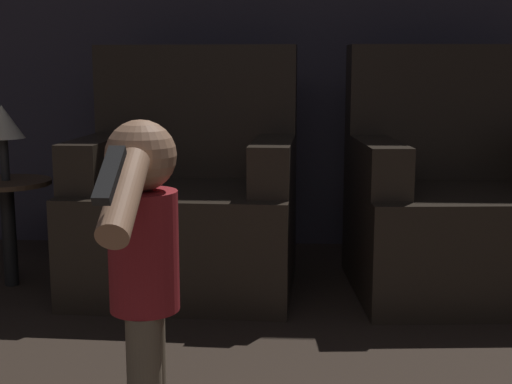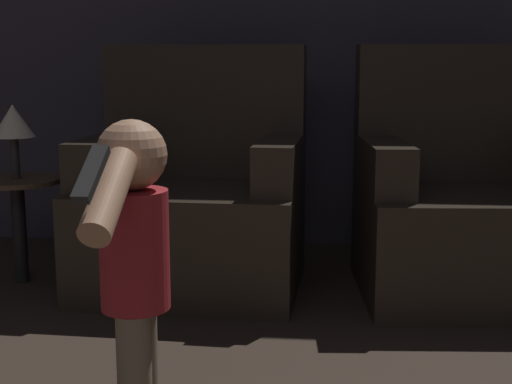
{
  "view_description": "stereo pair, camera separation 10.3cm",
  "coord_description": "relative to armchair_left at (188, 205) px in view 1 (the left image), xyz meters",
  "views": [
    {
      "loc": [
        0.35,
        0.73,
        0.94
      ],
      "look_at": [
        0.23,
        3.07,
        0.53
      ],
      "focal_mm": 50.0,
      "sensor_mm": 36.0,
      "label": 1
    },
    {
      "loc": [
        0.46,
        0.74,
        0.94
      ],
      "look_at": [
        0.23,
        3.07,
        0.53
      ],
      "focal_mm": 50.0,
      "sensor_mm": 36.0,
      "label": 2
    }
  ],
  "objects": [
    {
      "name": "armchair_right",
      "position": [
        1.16,
        -0.0,
        0.0
      ],
      "size": [
        0.96,
        0.83,
        1.04
      ],
      "rotation": [
        0.0,
        0.0,
        0.08
      ],
      "color": "black",
      "rests_on": "ground_plane"
    },
    {
      "name": "side_table",
      "position": [
        -0.77,
        -0.06,
        0.02
      ],
      "size": [
        0.38,
        0.38,
        0.46
      ],
      "color": "black",
      "rests_on": "ground_plane"
    },
    {
      "name": "armchair_left",
      "position": [
        0.0,
        0.0,
        0.0
      ],
      "size": [
        0.94,
        0.8,
        1.04
      ],
      "rotation": [
        0.0,
        0.0,
        -0.04
      ],
      "color": "black",
      "rests_on": "ground_plane"
    },
    {
      "name": "lamp",
      "position": [
        -0.77,
        -0.06,
        0.35
      ],
      "size": [
        0.18,
        0.18,
        0.32
      ],
      "color": "#262626",
      "rests_on": "side_table"
    },
    {
      "name": "person_toddler",
      "position": [
        0.07,
        -1.27,
        0.13
      ],
      "size": [
        0.18,
        0.56,
        0.81
      ],
      "rotation": [
        0.0,
        0.0,
        1.65
      ],
      "color": "brown",
      "rests_on": "ground_plane"
    }
  ]
}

